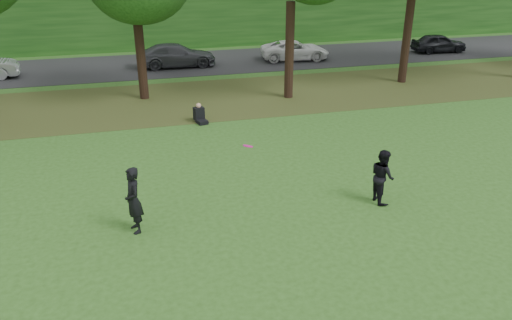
{
  "coord_description": "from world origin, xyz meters",
  "views": [
    {
      "loc": [
        -3.64,
        -10.7,
        7.28
      ],
      "look_at": [
        -0.26,
        2.33,
        1.3
      ],
      "focal_mm": 35.0,
      "sensor_mm": 36.0,
      "label": 1
    }
  ],
  "objects_px": {
    "player_right": "(382,176)",
    "seated_person": "(200,115)",
    "player_left": "(133,200)",
    "frisbee": "(248,146)"
  },
  "relations": [
    {
      "from": "player_right",
      "to": "seated_person",
      "type": "bearing_deg",
      "value": 26.89
    },
    {
      "from": "frisbee",
      "to": "seated_person",
      "type": "height_order",
      "value": "frisbee"
    },
    {
      "from": "player_left",
      "to": "seated_person",
      "type": "relative_size",
      "value": 2.25
    },
    {
      "from": "player_left",
      "to": "frisbee",
      "type": "relative_size",
      "value": 5.28
    },
    {
      "from": "seated_person",
      "to": "player_left",
      "type": "bearing_deg",
      "value": -124.36
    },
    {
      "from": "player_left",
      "to": "player_right",
      "type": "height_order",
      "value": "player_left"
    },
    {
      "from": "player_right",
      "to": "seated_person",
      "type": "relative_size",
      "value": 2.01
    },
    {
      "from": "player_right",
      "to": "seated_person",
      "type": "distance_m",
      "value": 9.45
    },
    {
      "from": "player_left",
      "to": "frisbee",
      "type": "height_order",
      "value": "frisbee"
    },
    {
      "from": "seated_person",
      "to": "frisbee",
      "type": "bearing_deg",
      "value": -104.07
    }
  ]
}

